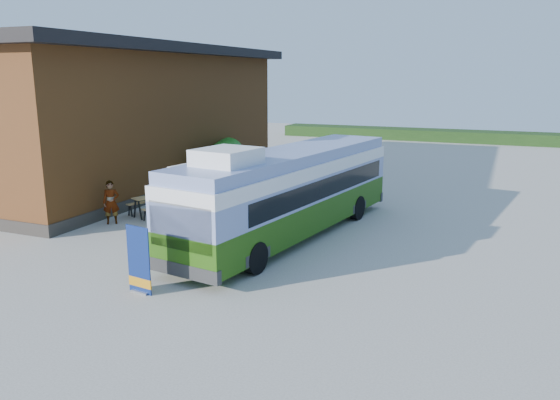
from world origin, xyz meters
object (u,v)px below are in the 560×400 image
at_px(bus, 290,190).
at_px(picnic_table, 149,202).
at_px(banner, 139,266).
at_px(person_a, 111,202).
at_px(person_b, 284,208).
at_px(slurry_tanker, 224,159).

relative_size(bus, picnic_table, 6.32).
xyz_separation_m(banner, person_a, (-5.57, 5.58, 0.10)).
bearing_deg(bus, person_b, 130.02).
bearing_deg(banner, person_a, 143.81).
height_order(banner, person_b, banner).
height_order(banner, picnic_table, banner).
relative_size(bus, banner, 6.45).
relative_size(picnic_table, person_b, 1.27).
bearing_deg(person_a, banner, -81.78).
bearing_deg(bus, person_a, -162.39).
xyz_separation_m(picnic_table, person_b, (5.91, 0.78, 0.12)).
bearing_deg(person_a, bus, -27.99).
xyz_separation_m(picnic_table, person_a, (-0.73, -1.54, 0.23)).
relative_size(bus, person_b, 8.01).
height_order(banner, slurry_tanker, slurry_tanker).
distance_m(picnic_table, slurry_tanker, 8.09).
bearing_deg(slurry_tanker, person_b, -68.75).
distance_m(bus, person_b, 1.72).
distance_m(bus, banner, 7.02).
distance_m(banner, person_b, 7.97).
height_order(picnic_table, slurry_tanker, slurry_tanker).
bearing_deg(banner, slurry_tanker, 119.06).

